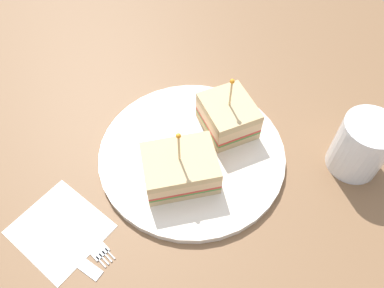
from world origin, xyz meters
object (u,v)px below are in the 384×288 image
(napkin, at_px, (60,229))
(knife, at_px, (67,253))
(fork, at_px, (88,238))
(plate, at_px, (192,154))
(sandwich_half_front, at_px, (180,168))
(drink_glass, at_px, (360,147))
(sandwich_half_back, at_px, (228,116))

(napkin, height_order, knife, knife)
(knife, bearing_deg, napkin, -89.29)
(napkin, distance_m, fork, 0.04)
(plate, bearing_deg, sandwich_half_front, 42.64)
(napkin, bearing_deg, fork, 135.26)
(drink_glass, height_order, fork, drink_glass)
(plate, relative_size, drink_glass, 3.11)
(plate, xyz_separation_m, napkin, (0.22, 0.03, -0.01))
(sandwich_half_front, relative_size, sandwich_half_back, 1.14)
(knife, bearing_deg, drink_glass, 172.57)
(sandwich_half_front, xyz_separation_m, sandwich_half_back, (-0.11, -0.05, 0.00))
(plate, bearing_deg, fork, 17.25)
(sandwich_half_back, height_order, knife, sandwich_half_back)
(sandwich_half_front, xyz_separation_m, napkin, (0.18, -0.00, -0.03))
(sandwich_half_back, xyz_separation_m, drink_glass, (-0.14, 0.14, 0.00))
(napkin, bearing_deg, sandwich_half_back, -170.78)
(napkin, distance_m, knife, 0.04)
(sandwich_half_back, bearing_deg, plate, 14.79)
(sandwich_half_back, height_order, drink_glass, sandwich_half_back)
(plate, height_order, drink_glass, drink_glass)
(sandwich_half_front, height_order, fork, sandwich_half_front)
(fork, bearing_deg, sandwich_half_front, -170.47)
(sandwich_half_front, xyz_separation_m, knife, (0.18, 0.03, -0.03))
(plate, xyz_separation_m, sandwich_half_back, (-0.07, -0.02, 0.03))
(plate, xyz_separation_m, drink_glass, (-0.21, 0.12, 0.04))
(plate, bearing_deg, sandwich_half_back, -165.21)
(napkin, bearing_deg, drink_glass, 167.71)
(plate, bearing_deg, napkin, 7.31)
(sandwich_half_front, height_order, knife, sandwich_half_front)
(sandwich_half_front, bearing_deg, drink_glass, 160.29)
(fork, height_order, knife, same)
(plate, xyz_separation_m, knife, (0.22, 0.07, -0.00))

